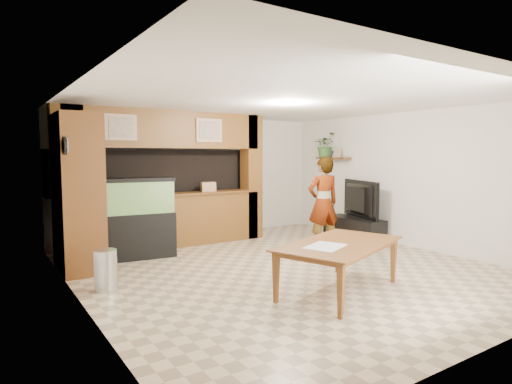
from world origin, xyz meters
TOP-DOWN VIEW (x-y plane):
  - floor at (0.00, 0.00)m, footprint 6.50×6.50m
  - ceiling at (0.00, 0.00)m, footprint 6.50×6.50m
  - wall_back at (0.00, 3.25)m, footprint 6.00×0.00m
  - wall_left at (-3.00, 0.00)m, footprint 0.00×6.50m
  - wall_right at (3.00, 0.00)m, footprint 0.00×6.50m
  - partition at (-0.95, 2.64)m, footprint 4.20×0.99m
  - wall_clock at (-2.97, 1.00)m, footprint 0.05×0.25m
  - wall_shelf at (2.85, 1.95)m, footprint 0.25×0.90m
  - pantry_cabinet at (-2.70, 1.63)m, footprint 0.60×0.98m
  - trash_can at (-2.62, 0.42)m, footprint 0.30×0.30m
  - aquarium at (-1.70, 1.95)m, footprint 1.25×0.47m
  - tv_stand at (2.65, 1.08)m, footprint 0.50×1.36m
  - television at (2.65, 1.08)m, footprint 0.61×1.35m
  - photo_frame at (2.85, 1.79)m, footprint 0.05×0.15m
  - potted_plant at (2.82, 2.21)m, footprint 0.62×0.57m
  - person at (1.47, 0.75)m, footprint 0.70×0.53m
  - microphone at (1.52, 0.59)m, footprint 0.03×0.09m
  - dining_table at (-0.10, -1.33)m, footprint 2.09×1.59m
  - newspaper_a at (-0.44, -1.38)m, footprint 0.64×0.56m
  - counter_box at (-0.08, 2.45)m, footprint 0.32×0.25m

SIDE VIEW (x-z plane):
  - floor at x=0.00m, z-range 0.00..0.00m
  - tv_stand at x=2.65m, z-range 0.00..0.45m
  - trash_can at x=-2.62m, z-range 0.00..0.54m
  - dining_table at x=-0.10m, z-range 0.00..0.65m
  - newspaper_a at x=-0.44m, z-range 0.65..0.66m
  - aquarium at x=-1.70m, z-range -0.02..1.37m
  - television at x=2.65m, z-range 0.45..1.24m
  - person at x=1.47m, z-range 0.00..1.74m
  - counter_box at x=-0.08m, z-range 1.04..1.23m
  - pantry_cabinet at x=-2.70m, z-range 0.00..2.39m
  - wall_back at x=0.00m, z-range -1.70..4.30m
  - wall_left at x=-3.00m, z-range -1.95..4.55m
  - wall_right at x=3.00m, z-range -1.95..4.55m
  - partition at x=-0.95m, z-range 0.01..2.61m
  - wall_shelf at x=2.85m, z-range 1.68..1.72m
  - microphone at x=1.52m, z-range 1.71..1.85m
  - photo_frame at x=2.85m, z-range 1.72..1.91m
  - wall_clock at x=-2.97m, z-range 1.77..2.02m
  - potted_plant at x=2.82m, z-range 1.72..2.29m
  - ceiling at x=0.00m, z-range 2.60..2.60m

